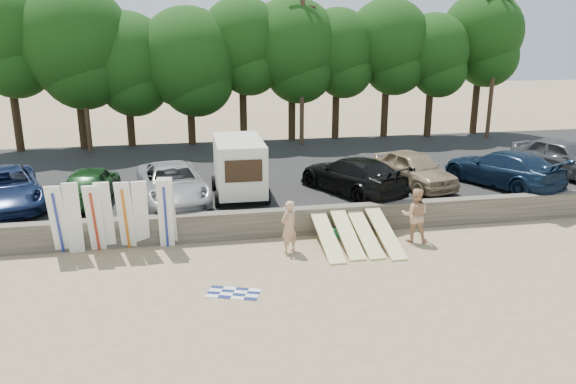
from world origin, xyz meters
The scene contains 30 objects.
ground centered at (0.00, 0.00, 0.00)m, with size 120.00×120.00×0.00m, color tan.
seawall centered at (0.00, 3.00, 0.50)m, with size 44.00×0.50×1.00m, color #6B6356.
parking_lot centered at (0.00, 10.50, 0.35)m, with size 44.00×14.50×0.70m, color #282828.
treeline centered at (-1.66, 17.43, 6.40)m, with size 33.04×6.34×9.15m.
utility_poles centered at (2.00, 16.00, 5.43)m, with size 25.80×0.26×9.00m.
box_trailer centered at (-2.76, 5.88, 2.03)m, with size 2.17×3.77×2.37m.
car_0 centered at (-11.69, 6.22, 1.44)m, with size 2.44×5.30×1.47m, color #142046.
car_1 centered at (-8.58, 6.22, 1.43)m, with size 1.74×4.31×1.47m, color #153C19.
car_2 centered at (-5.42, 5.75, 1.43)m, with size 2.43×5.27×1.46m, color #9D9DA2.
car_3 centered at (1.91, 5.57, 1.46)m, with size 2.13×5.25×1.52m, color black.
car_4 centered at (4.84, 6.08, 1.46)m, with size 1.81×4.49×1.53m, color #9C8463.
car_5 centered at (8.63, 5.41, 1.48)m, with size 2.19×5.38×1.56m, color #0E1D33.
car_6 centered at (12.39, 6.39, 1.57)m, with size 2.05×5.10×1.74m, color #46474B.
surfboard_upright_0 centered at (-9.11, 2.45, 1.26)m, with size 0.50×0.06×2.60m, color white.
surfboard_upright_1 centered at (-8.62, 2.44, 1.28)m, with size 0.50×0.06×2.60m, color white.
surfboard_upright_2 centered at (-7.94, 2.39, 1.25)m, with size 0.50×0.06×2.60m, color white.
surfboard_upright_3 centered at (-7.62, 2.51, 1.27)m, with size 0.50×0.06×2.60m, color white.
surfboard_upright_4 centered at (-6.96, 2.46, 1.26)m, with size 0.50×0.06×2.60m, color white.
surfboard_upright_5 centered at (-6.46, 2.50, 1.26)m, with size 0.50×0.06×2.60m, color white.
surfboard_upright_6 centered at (-5.64, 2.38, 1.27)m, with size 0.50×0.06×2.60m, color white.
surfboard_upright_7 centered at (-5.57, 2.59, 1.28)m, with size 0.50×0.06×2.60m, color white.
surfboard_low_0 centered at (-0.23, 1.42, 0.44)m, with size 0.56×3.00×0.07m, color #FDF29F.
surfboard_low_1 centered at (0.50, 1.56, 0.50)m, with size 0.56×3.00×0.07m, color #FDF29F.
surfboard_low_2 centered at (1.16, 1.54, 0.44)m, with size 0.56×3.00×0.07m, color #FDF29F.
surfboard_low_3 centered at (1.83, 1.32, 0.46)m, with size 0.56×3.00×0.07m, color #FDF29F.
beachgoer_a centered at (-1.59, 1.34, 0.91)m, with size 0.67×0.44×1.82m, color tan.
beachgoer_b centered at (2.98, 1.50, 0.98)m, with size 0.95×0.74×1.96m, color tan.
cooler centered at (0.29, 2.40, 0.16)m, with size 0.38×0.30×0.32m, color #238348.
gear_bag centered at (2.08, 2.40, 0.11)m, with size 0.30×0.25×0.22m, color orange.
beach_towel centered at (-3.73, -1.41, 0.01)m, with size 1.50×1.50×0.00m, color white.
Camera 1 is at (-4.93, -16.08, 7.28)m, focal length 35.00 mm.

